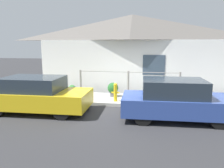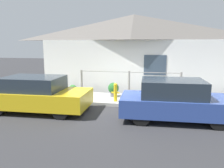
{
  "view_description": "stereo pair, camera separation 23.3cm",
  "coord_description": "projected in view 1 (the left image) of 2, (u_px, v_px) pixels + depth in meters",
  "views": [
    {
      "loc": [
        0.99,
        -8.63,
        2.53
      ],
      "look_at": [
        -0.55,
        0.3,
        0.9
      ],
      "focal_mm": 35.0,
      "sensor_mm": 36.0,
      "label": 1
    },
    {
      "loc": [
        1.22,
        -8.59,
        2.53
      ],
      "look_at": [
        -0.55,
        0.3,
        0.9
      ],
      "focal_mm": 35.0,
      "sensor_mm": 36.0,
      "label": 2
    }
  ],
  "objects": [
    {
      "name": "house",
      "position": [
        132.0,
        31.0,
        11.81
      ],
      "size": [
        10.04,
        2.23,
        4.15
      ],
      "color": "white",
      "rests_on": "ground_plane"
    },
    {
      "name": "potted_plant_near_hydrant",
      "position": [
        113.0,
        89.0,
        10.17
      ],
      "size": [
        0.5,
        0.5,
        0.66
      ],
      "color": "slate",
      "rests_on": "sidewalk"
    },
    {
      "name": "car_left",
      "position": [
        37.0,
        95.0,
        8.28
      ],
      "size": [
        3.95,
        1.86,
        1.34
      ],
      "rotation": [
        0.0,
        0.0,
        0.03
      ],
      "color": "gold",
      "rests_on": "ground_plane"
    },
    {
      "name": "ground_plane",
      "position": [
        124.0,
        107.0,
        8.98
      ],
      "size": [
        60.0,
        60.0,
        0.0
      ],
      "primitive_type": "plane",
      "color": "#2D2D30"
    },
    {
      "name": "fence",
      "position": [
        128.0,
        82.0,
        10.55
      ],
      "size": [
        4.9,
        0.1,
        1.15
      ],
      "color": "gray",
      "rests_on": "sidewalk"
    },
    {
      "name": "potted_plant_by_fence",
      "position": [
        72.0,
        90.0,
        10.36
      ],
      "size": [
        0.39,
        0.39,
        0.51
      ],
      "color": "slate",
      "rests_on": "sidewalk"
    },
    {
      "name": "car_right",
      "position": [
        176.0,
        100.0,
        7.42
      ],
      "size": [
        3.79,
        1.81,
        1.38
      ],
      "rotation": [
        0.0,
        0.0,
        0.04
      ],
      "color": "#2D4793",
      "rests_on": "ground_plane"
    },
    {
      "name": "sidewalk",
      "position": [
        126.0,
        100.0,
        9.9
      ],
      "size": [
        24.0,
        1.91,
        0.14
      ],
      "color": "#B2AFA8",
      "rests_on": "ground_plane"
    },
    {
      "name": "fire_hydrant",
      "position": [
        115.0,
        92.0,
        9.31
      ],
      "size": [
        0.35,
        0.16,
        0.79
      ],
      "color": "yellow",
      "rests_on": "sidewalk"
    },
    {
      "name": "potted_plant_corner",
      "position": [
        155.0,
        92.0,
        10.19
      ],
      "size": [
        0.32,
        0.32,
        0.42
      ],
      "color": "#9E5638",
      "rests_on": "sidewalk"
    }
  ]
}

